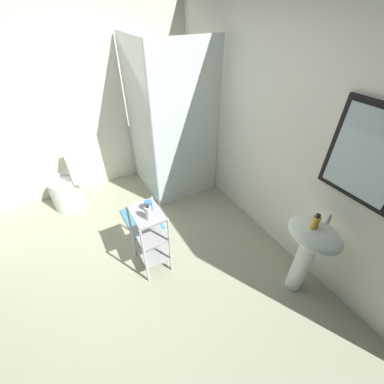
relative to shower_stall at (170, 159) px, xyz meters
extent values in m
cube|color=#9A9B7F|center=(1.21, -1.22, -0.47)|extent=(4.20, 4.20, 0.02)
cube|color=white|center=(1.21, 0.63, 0.79)|extent=(4.20, 0.10, 2.50)
cube|color=black|center=(2.14, 0.56, 0.95)|extent=(0.56, 0.03, 0.72)
cube|color=silver|center=(2.14, 0.54, 0.95)|extent=(0.48, 0.01, 0.64)
cube|color=white|center=(-0.64, -1.22, 0.79)|extent=(0.10, 4.20, 2.50)
cube|color=white|center=(-0.10, 0.10, -0.41)|extent=(0.90, 0.90, 0.10)
cube|color=silver|center=(-0.10, -0.35, 0.59)|extent=(0.90, 0.02, 1.90)
cube|color=silver|center=(0.35, 0.10, 0.59)|extent=(0.02, 0.90, 1.90)
cylinder|color=silver|center=(0.35, -0.35, 0.59)|extent=(0.04, 0.04, 1.90)
cylinder|color=silver|center=(-0.10, 0.10, -0.36)|extent=(0.08, 0.08, 0.00)
cylinder|color=white|center=(2.14, 0.30, -0.12)|extent=(0.15, 0.15, 0.68)
ellipsoid|color=white|center=(2.14, 0.30, 0.28)|extent=(0.46, 0.37, 0.13)
cylinder|color=silver|center=(2.14, 0.42, 0.40)|extent=(0.03, 0.03, 0.10)
cylinder|color=white|center=(-0.27, -1.43, -0.26)|extent=(0.37, 0.37, 0.40)
torus|color=white|center=(-0.27, -1.43, -0.05)|extent=(0.37, 0.37, 0.04)
cube|color=white|center=(-0.27, -1.22, 0.12)|extent=(0.35, 0.17, 0.36)
cylinder|color=silver|center=(1.01, -0.94, -0.09)|extent=(0.02, 0.02, 0.74)
cylinder|color=silver|center=(1.37, -0.94, -0.09)|extent=(0.02, 0.02, 0.74)
cylinder|color=silver|center=(1.01, -0.68, -0.09)|extent=(0.02, 0.02, 0.74)
cylinder|color=silver|center=(1.37, -0.68, -0.09)|extent=(0.02, 0.02, 0.74)
cube|color=#99999E|center=(1.19, -0.81, -0.28)|extent=(0.36, 0.26, 0.02)
cube|color=#99999E|center=(1.19, -0.81, -0.01)|extent=(0.36, 0.26, 0.02)
cube|color=#99999E|center=(1.19, -0.81, 0.27)|extent=(0.36, 0.26, 0.02)
cylinder|color=gold|center=(2.11, 0.28, 0.40)|extent=(0.06, 0.06, 0.12)
cylinder|color=black|center=(2.11, 0.28, 0.48)|extent=(0.03, 0.03, 0.03)
cylinder|color=silver|center=(1.28, -0.81, 0.34)|extent=(0.06, 0.06, 0.13)
cylinder|color=#333338|center=(1.28, -0.81, 0.42)|extent=(0.03, 0.03, 0.03)
cylinder|color=#3870B2|center=(1.16, -0.77, 0.32)|extent=(0.07, 0.07, 0.09)
cube|color=teal|center=(0.49, -0.68, -0.45)|extent=(0.60, 0.40, 0.02)
camera|label=1|loc=(2.86, -1.29, 1.83)|focal=23.51mm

